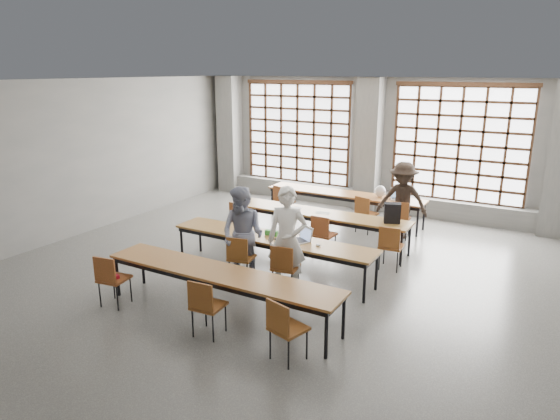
# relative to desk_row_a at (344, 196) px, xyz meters

# --- Properties ---
(floor) EXTENTS (11.00, 11.00, 0.00)m
(floor) POSITION_rel_desk_row_a_xyz_m (0.08, -3.84, -0.66)
(floor) COLOR #51514E
(floor) RESTS_ON ground
(ceiling) EXTENTS (11.00, 11.00, 0.00)m
(ceiling) POSITION_rel_desk_row_a_xyz_m (0.08, -3.84, 2.84)
(ceiling) COLOR silver
(ceiling) RESTS_ON floor
(wall_back) EXTENTS (10.00, 0.00, 10.00)m
(wall_back) POSITION_rel_desk_row_a_xyz_m (0.08, 1.66, 1.09)
(wall_back) COLOR #62625F
(wall_back) RESTS_ON floor
(wall_left) EXTENTS (0.00, 11.00, 11.00)m
(wall_left) POSITION_rel_desk_row_a_xyz_m (-4.92, -3.84, 1.09)
(wall_left) COLOR #62625F
(wall_left) RESTS_ON floor
(column_left) EXTENTS (0.60, 0.55, 3.50)m
(column_left) POSITION_rel_desk_row_a_xyz_m (-4.42, 1.38, 1.09)
(column_left) COLOR #5B5B58
(column_left) RESTS_ON floor
(column_mid) EXTENTS (0.60, 0.55, 3.50)m
(column_mid) POSITION_rel_desk_row_a_xyz_m (0.08, 1.38, 1.09)
(column_mid) COLOR #5B5B58
(column_mid) RESTS_ON floor
(window_left) EXTENTS (3.32, 0.12, 3.00)m
(window_left) POSITION_rel_desk_row_a_xyz_m (-2.17, 1.58, 1.24)
(window_left) COLOR white
(window_left) RESTS_ON wall_back
(window_right) EXTENTS (3.32, 0.12, 3.00)m
(window_right) POSITION_rel_desk_row_a_xyz_m (2.33, 1.58, 1.24)
(window_right) COLOR white
(window_right) RESTS_ON wall_back
(sill_ledge) EXTENTS (9.80, 0.35, 0.50)m
(sill_ledge) POSITION_rel_desk_row_a_xyz_m (0.08, 1.46, -0.41)
(sill_ledge) COLOR #5B5B58
(sill_ledge) RESTS_ON floor
(desk_row_a) EXTENTS (4.00, 0.70, 0.73)m
(desk_row_a) POSITION_rel_desk_row_a_xyz_m (0.00, 0.00, 0.00)
(desk_row_a) COLOR brown
(desk_row_a) RESTS_ON floor
(desk_row_b) EXTENTS (4.00, 0.70, 0.73)m
(desk_row_b) POSITION_rel_desk_row_a_xyz_m (0.19, -1.88, 0.00)
(desk_row_b) COLOR brown
(desk_row_b) RESTS_ON floor
(desk_row_c) EXTENTS (4.00, 0.70, 0.73)m
(desk_row_c) POSITION_rel_desk_row_a_xyz_m (0.15, -3.79, 0.00)
(desk_row_c) COLOR brown
(desk_row_c) RESTS_ON floor
(desk_row_d) EXTENTS (4.00, 0.70, 0.73)m
(desk_row_d) POSITION_rel_desk_row_a_xyz_m (0.30, -5.58, 0.00)
(desk_row_d) COLOR brown
(desk_row_d) RESTS_ON floor
(chair_back_left) EXTENTS (0.51, 0.51, 0.88)m
(chair_back_left) POSITION_rel_desk_row_a_xyz_m (-1.42, -0.63, -0.13)
(chair_back_left) COLOR brown
(chair_back_left) RESTS_ON floor
(chair_back_mid) EXTENTS (0.51, 0.52, 0.88)m
(chair_back_mid) POSITION_rel_desk_row_a_xyz_m (0.78, -0.63, -0.13)
(chair_back_mid) COLOR brown
(chair_back_mid) RESTS_ON floor
(chair_back_right) EXTENTS (0.47, 0.48, 0.88)m
(chair_back_right) POSITION_rel_desk_row_a_xyz_m (1.61, -0.63, -0.13)
(chair_back_right) COLOR brown
(chair_back_right) RESTS_ON floor
(chair_mid_left) EXTENTS (0.50, 0.51, 0.88)m
(chair_mid_left) POSITION_rel_desk_row_a_xyz_m (-1.43, -2.51, -0.13)
(chair_mid_left) COLOR brown
(chair_mid_left) RESTS_ON floor
(chair_mid_centre) EXTENTS (0.44, 0.44, 0.88)m
(chair_mid_centre) POSITION_rel_desk_row_a_xyz_m (0.58, -2.51, -0.13)
(chair_mid_centre) COLOR brown
(chair_mid_centre) RESTS_ON floor
(chair_mid_right) EXTENTS (0.45, 0.45, 0.88)m
(chair_mid_right) POSITION_rel_desk_row_a_xyz_m (1.99, -2.51, -0.13)
(chair_mid_right) COLOR brown
(chair_mid_right) RESTS_ON floor
(chair_front_left) EXTENTS (0.49, 0.50, 0.88)m
(chair_front_left) POSITION_rel_desk_row_a_xyz_m (-0.13, -4.41, -0.13)
(chair_front_left) COLOR brown
(chair_front_left) RESTS_ON floor
(chair_front_right) EXTENTS (0.48, 0.48, 0.88)m
(chair_front_right) POSITION_rel_desk_row_a_xyz_m (0.76, -4.41, -0.13)
(chair_front_right) COLOR brown
(chair_front_right) RESTS_ON floor
(chair_near_left) EXTENTS (0.48, 0.48, 0.88)m
(chair_near_left) POSITION_rel_desk_row_a_xyz_m (-1.39, -6.21, -0.13)
(chair_near_left) COLOR brown
(chair_near_left) RESTS_ON floor
(chair_near_mid) EXTENTS (0.45, 0.46, 0.88)m
(chair_near_mid) POSITION_rel_desk_row_a_xyz_m (0.50, -6.21, -0.13)
(chair_near_mid) COLOR brown
(chair_near_mid) RESTS_ON floor
(chair_near_right) EXTENTS (0.52, 0.52, 0.88)m
(chair_near_right) POSITION_rel_desk_row_a_xyz_m (1.78, -6.21, -0.13)
(chair_near_right) COLOR brown
(chair_near_right) RESTS_ON floor
(student_male) EXTENTS (0.77, 0.62, 1.84)m
(student_male) POSITION_rel_desk_row_a_xyz_m (0.75, -4.29, 0.26)
(student_male) COLOR white
(student_male) RESTS_ON floor
(student_female) EXTENTS (0.84, 0.66, 1.73)m
(student_female) POSITION_rel_desk_row_a_xyz_m (-0.15, -4.29, 0.20)
(student_female) COLOR navy
(student_female) RESTS_ON floor
(student_back) EXTENTS (1.19, 0.77, 1.73)m
(student_back) POSITION_rel_desk_row_a_xyz_m (1.60, -0.50, 0.20)
(student_back) COLOR black
(student_back) RESTS_ON floor
(laptop_front) EXTENTS (0.46, 0.44, 0.26)m
(laptop_front) POSITION_rel_desk_row_a_xyz_m (0.73, -3.68, 0.13)
(laptop_front) COLOR #B1B1B6
(laptop_front) RESTS_ON desk_row_c
(laptop_back) EXTENTS (0.45, 0.42, 0.26)m
(laptop_back) POSITION_rel_desk_row_a_xyz_m (1.33, 0.10, 0.13)
(laptop_back) COLOR #B4B4B9
(laptop_back) RESTS_ON desk_row_a
(mouse) EXTENTS (0.10, 0.07, 0.04)m
(mouse) POSITION_rel_desk_row_a_xyz_m (1.10, -3.81, 0.08)
(mouse) COLOR white
(mouse) RESTS_ON desk_row_c
(green_box) EXTENTS (0.25, 0.10, 0.09)m
(green_box) POSITION_rel_desk_row_a_xyz_m (0.10, -3.71, 0.11)
(green_box) COLOR #2C7C28
(green_box) RESTS_ON desk_row_c
(phone) EXTENTS (0.14, 0.11, 0.01)m
(phone) POSITION_rel_desk_row_a_xyz_m (0.33, -3.89, 0.07)
(phone) COLOR black
(phone) RESTS_ON desk_row_c
(paper_sheet_a) EXTENTS (0.35, 0.30, 0.00)m
(paper_sheet_a) POSITION_rel_desk_row_a_xyz_m (-0.41, -1.83, 0.07)
(paper_sheet_a) COLOR white
(paper_sheet_a) RESTS_ON desk_row_b
(paper_sheet_c) EXTENTS (0.32, 0.24, 0.00)m
(paper_sheet_c) POSITION_rel_desk_row_a_xyz_m (0.29, -1.88, 0.07)
(paper_sheet_c) COLOR silver
(paper_sheet_c) RESTS_ON desk_row_b
(backpack) EXTENTS (0.37, 0.30, 0.40)m
(backpack) POSITION_rel_desk_row_a_xyz_m (1.79, -1.83, 0.27)
(backpack) COLOR black
(backpack) RESTS_ON desk_row_b
(plastic_bag) EXTENTS (0.29, 0.24, 0.29)m
(plastic_bag) POSITION_rel_desk_row_a_xyz_m (0.90, 0.05, 0.21)
(plastic_bag) COLOR silver
(plastic_bag) RESTS_ON desk_row_a
(red_pouch) EXTENTS (0.21, 0.11, 0.06)m
(red_pouch) POSITION_rel_desk_row_a_xyz_m (-1.40, -6.13, -0.16)
(red_pouch) COLOR red
(red_pouch) RESTS_ON chair_near_left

